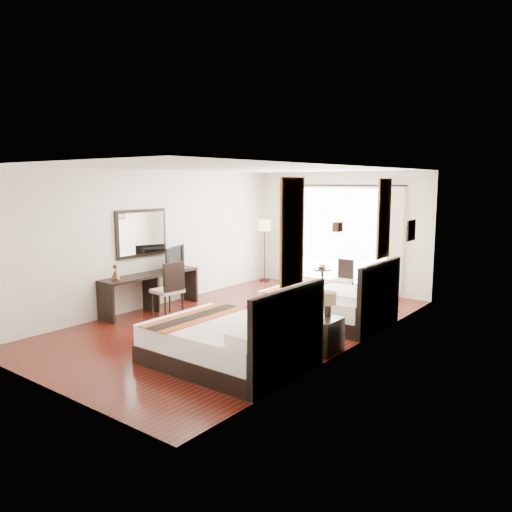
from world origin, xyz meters
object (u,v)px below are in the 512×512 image
Objects in this scene: desk_chair at (168,300)px; fruit_bowl at (322,268)px; bed_far at (330,305)px; floor_lamp at (265,229)px; console_desk at (151,292)px; window_chair at (342,287)px; nightstand at (323,335)px; vase at (319,318)px; side_table at (322,280)px; television at (171,258)px; table_lamp at (328,300)px; bed_near at (231,342)px.

desk_chair reaches higher than fruit_bowl.
floor_lamp is (-3.24, 2.33, 1.03)m from bed_far.
window_chair is (2.55, 3.29, -0.12)m from console_desk.
nightstand is 4.41× the size of vase.
vase reaches higher than side_table.
television is at bearing -119.66° from side_table.
floor_lamp is 3.00× the size of side_table.
desk_chair is at bearing -176.92° from table_lamp.
floor_lamp is at bearing 135.76° from nightstand.
console_desk is 4.17m from window_chair.
desk_chair is (-3.37, -0.18, -0.45)m from table_lamp.
floor_lamp reaches higher than television.
window_chair is (-1.43, 3.48, -0.30)m from vase.
nightstand is 3.39m from desk_chair.
floor_lamp is (-3.99, 3.89, 1.09)m from nightstand.
bed_far is 5.29× the size of table_lamp.
fruit_bowl is (-1.43, 2.17, 0.25)m from bed_far.
vase is at bearing -45.29° from floor_lamp.
television is 3.31m from floor_lamp.
console_desk is at bearing -116.11° from side_table.
side_table reaches higher than nightstand.
nightstand is (0.78, 1.25, -0.06)m from bed_near.
table_lamp is 3.99m from console_desk.
floor_lamp is at bearing -75.53° from desk_chair.
window_chair is at bearing 110.76° from bed_far.
fruit_bowl is (1.81, -0.17, -0.79)m from floor_lamp.
side_table is at bearing 123.07° from bed_far.
floor_lamp is at bearing 134.71° from vase.
table_lamp is 0.47× the size of window_chair.
floor_lamp is at bearing -21.71° from television.
nightstand is 0.34× the size of floor_lamp.
side_table is at bearing 63.89° from console_desk.
window_chair is at bearing 52.20° from console_desk.
window_chair is at bearing -64.98° from television.
bed_near is at bearing -57.99° from floor_lamp.
bed_far is 1.91m from window_chair.
bed_near is 2.81m from bed_far.
desk_chair is (0.58, -0.64, -0.68)m from television.
television reaches higher than bed_near.
bed_near is 2.54× the size of window_chair.
bed_near is 4.64m from window_chair.
television is 1.10m from desk_chair.
side_table is 2.53× the size of fruit_bowl.
bed_near reaches higher than vase.
bed_far is 4.12m from floor_lamp.
nightstand is 1.34× the size of table_lamp.
side_table is at bearing 120.21° from nightstand.
console_desk is 2.55× the size of window_chair.
floor_lamp reaches higher than bed_near.
bed_far is 10.16× the size of fruit_bowl.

